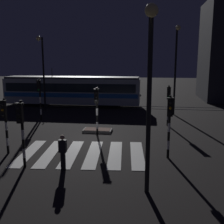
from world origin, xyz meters
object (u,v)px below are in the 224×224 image
Objects in this scene: traffic_light_corner_far_left at (40,93)px; pedestrian_waiting_at_kerb at (63,152)px; traffic_light_median_centre at (97,104)px; street_lamp_trackside_left at (42,65)px; traffic_light_kerb_mid_left at (21,124)px; street_lamp_trackside_right at (176,61)px; street_lamp_near_kerb at (150,81)px; traffic_light_corner_near_left at (5,118)px; traffic_light_corner_near_right at (170,118)px; traffic_light_corner_far_right at (168,99)px; tram at (72,90)px.

traffic_light_corner_far_left is 11.22m from pedestrian_waiting_at_kerb.
traffic_light_median_centre is 6.12m from pedestrian_waiting_at_kerb.
traffic_light_corner_far_left is 5.09m from street_lamp_trackside_left.
traffic_light_kerb_mid_left is 16.30m from street_lamp_trackside_right.
street_lamp_trackside_left is (-10.38, 16.20, 0.20)m from street_lamp_near_kerb.
street_lamp_trackside_left is (-12.77, 0.50, -0.40)m from street_lamp_trackside_right.
traffic_light_corner_far_left is at bearing 99.19° from traffic_light_corner_near_left.
traffic_light_corner_far_left reaches higher than traffic_light_kerb_mid_left.
traffic_light_corner_far_left is 8.25m from traffic_light_corner_near_left.
traffic_light_median_centre is 6.44m from traffic_light_kerb_mid_left.
traffic_light_corner_near_right is (4.51, -3.76, 0.02)m from traffic_light_median_centre.
traffic_light_corner_far_right is at bearing 59.91° from pedestrian_waiting_at_kerb.
traffic_light_corner_far_right is 0.46× the size of street_lamp_near_kerb.
pedestrian_waiting_at_kerb is at bearing -62.86° from traffic_light_corner_far_left.
tram is (-2.42, 17.40, -0.42)m from traffic_light_kerb_mid_left.
pedestrian_waiting_at_kerb is at bearing -75.84° from tram.
traffic_light_corner_near_right is at bearing -39.80° from traffic_light_median_centre.
street_lamp_near_kerb is at bearing -104.75° from traffic_light_corner_near_right.
street_lamp_near_kerb is 19.24m from street_lamp_trackside_left.
traffic_light_corner_near_left is 15.68m from tram.
traffic_light_median_centre is at bearing -35.23° from traffic_light_corner_far_left.
traffic_light_corner_near_right is (-0.46, -7.28, 0.12)m from traffic_light_corner_far_right.
traffic_light_kerb_mid_left is 6.62m from street_lamp_near_kerb.
traffic_light_corner_far_left is 0.44× the size of street_lamp_trackside_right.
traffic_light_kerb_mid_left is 0.47× the size of street_lamp_near_kerb.
traffic_light_kerb_mid_left is at bearing -121.17° from street_lamp_trackside_right.
traffic_light_corner_near_left is 0.93× the size of traffic_light_corner_near_right.
tram is at bearing 97.92° from traffic_light_kerb_mid_left.
tram is (2.04, 3.17, -2.86)m from street_lamp_trackside_left.
traffic_light_corner_far_left is 1.14× the size of traffic_light_corner_near_left.
traffic_light_kerb_mid_left is (1.78, -1.74, 0.12)m from traffic_light_corner_near_left.
traffic_light_median_centre is at bearing 85.07° from pedestrian_waiting_at_kerb.
street_lamp_trackside_left is (-11.93, 4.78, 2.52)m from traffic_light_corner_far_right.
street_lamp_trackside_left is (-4.46, 14.24, 2.44)m from traffic_light_kerb_mid_left.
street_lamp_trackside_right is at bearing 49.93° from traffic_light_corner_near_left.
tram reaches higher than traffic_light_corner_near_left.
pedestrian_waiting_at_kerb is at bearing -25.05° from traffic_light_corner_near_left.
traffic_light_corner_far_right is at bearing -38.79° from tram.
traffic_light_corner_near_right reaches higher than pedestrian_waiting_at_kerb.
street_lamp_trackside_right is (0.85, 4.28, 2.92)m from traffic_light_corner_far_right.
traffic_light_corner_near_right is (10.10, -7.71, -0.12)m from traffic_light_corner_far_left.
traffic_light_corner_near_left is 0.39× the size of street_lamp_trackside_right.
traffic_light_corner_near_left is 4.31m from pedestrian_waiting_at_kerb.
traffic_light_corner_far_right is 0.94× the size of traffic_light_corner_near_right.
traffic_light_corner_near_right is 5.64m from pedestrian_waiting_at_kerb.
traffic_light_median_centre is 1.94× the size of pedestrian_waiting_at_kerb.
street_lamp_near_kerb is at bearing -66.72° from tram.
traffic_light_corner_near_right is at bearing 23.55° from pedestrian_waiting_at_kerb.
tram is (-10.73, 3.67, -3.26)m from street_lamp_trackside_right.
traffic_light_corner_far_right is at bearing 82.27° from street_lamp_near_kerb.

